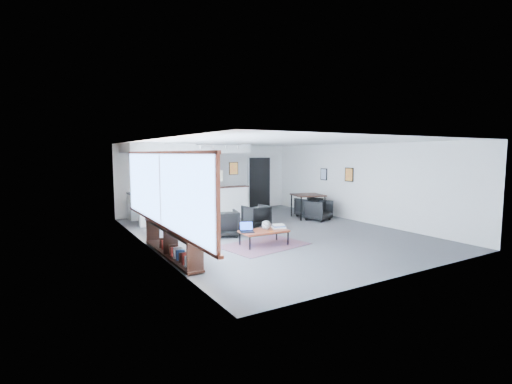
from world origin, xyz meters
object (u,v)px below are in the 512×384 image
armchair_left (223,222)px  armchair_right (256,214)px  book_stack (279,226)px  floor_lamp (215,178)px  coffee_table (264,231)px  microwave (205,184)px  dining_chair_far (308,208)px  dining_table (308,196)px  dining_chair_near (318,211)px  ceramic_pot (266,225)px  laptop (247,229)px

armchair_left → armchair_right: 1.74m
book_stack → floor_lamp: (-0.48, 2.81, 1.10)m
coffee_table → microwave: (0.71, 5.36, 0.78)m
book_stack → floor_lamp: bearing=99.7°
book_stack → dining_chair_far: size_ratio=0.61×
dining_table → dining_chair_near: size_ratio=1.88×
armchair_left → microwave: bearing=-90.5°
dining_table → dining_chair_near: 0.71m
dining_table → microwave: size_ratio=2.08×
book_stack → armchair_right: size_ratio=0.55×
coffee_table → armchair_right: armchair_right is taller
ceramic_pot → dining_chair_far: dining_chair_far is taller
ceramic_pot → book_stack: size_ratio=0.58×
coffee_table → ceramic_pot: (0.10, 0.05, 0.14)m
laptop → dining_chair_near: (3.90, 1.91, -0.13)m
armchair_right → book_stack: bearing=70.1°
coffee_table → ceramic_pot: 0.18m
dining_chair_far → ceramic_pot: bearing=27.3°
coffee_table → dining_table: size_ratio=0.98×
ceramic_pot → dining_chair_near: size_ratio=0.36×
ceramic_pot → floor_lamp: 2.98m
armchair_left → floor_lamp: floor_lamp is taller
laptop → dining_chair_near: size_ratio=0.63×
coffee_table → floor_lamp: 3.08m
dining_chair_far → microwave: (-2.90, 2.64, 0.80)m
armchair_left → dining_table: dining_table is taller
laptop → dining_chair_near: bearing=45.6°
book_stack → armchair_left: (-0.88, 1.41, -0.03)m
coffee_table → dining_chair_near: size_ratio=1.84×
coffee_table → floor_lamp: bearing=92.7°
coffee_table → armchair_left: (-0.42, 1.44, 0.05)m
coffee_table → floor_lamp: size_ratio=0.68×
armchair_right → floor_lamp: size_ratio=0.41×
armchair_left → dining_chair_far: 4.23m
dining_chair_far → laptop: bearing=23.0°
armchair_right → microwave: microwave is taller
dining_table → armchair_right: bearing=-172.7°
laptop → book_stack: laptop is taller
coffee_table → armchair_right: 2.51m
laptop → microwave: microwave is taller
dining_chair_near → dining_table: bearing=74.2°
dining_table → coffee_table: bearing=-143.4°
dining_chair_far → floor_lamp: bearing=-12.0°
armchair_right → dining_chair_near: 2.34m
ceramic_pot → dining_table: (3.33, 2.50, 0.27)m
armchair_left → dining_table: bearing=-148.5°
microwave → coffee_table: bearing=-103.1°
microwave → ceramic_pot: bearing=-102.1°
armchair_right → dining_table: 2.36m
coffee_table → laptop: (-0.45, 0.08, 0.10)m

